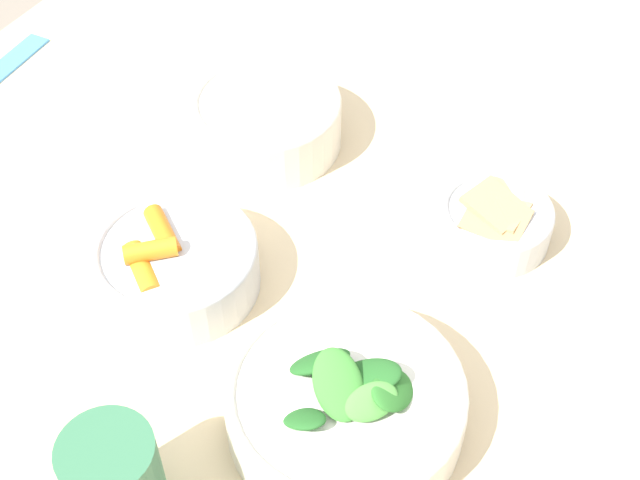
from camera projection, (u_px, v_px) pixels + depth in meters
The scene contains 5 objects.
dining_table at pixel (355, 290), 0.96m from camera, with size 1.26×1.10×0.77m.
bowl_carrots at pixel (176, 263), 0.82m from camera, with size 0.15×0.15×0.06m.
bowl_greens at pixel (346, 403), 0.72m from camera, with size 0.19×0.19×0.08m.
bowl_beans_hotdog at pixel (267, 122), 0.95m from camera, with size 0.16×0.16×0.06m.
bowl_cookies at pixel (495, 220), 0.86m from camera, with size 0.11×0.11×0.05m.
Camera 1 is at (-0.55, -0.26, 1.42)m, focal length 50.00 mm.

